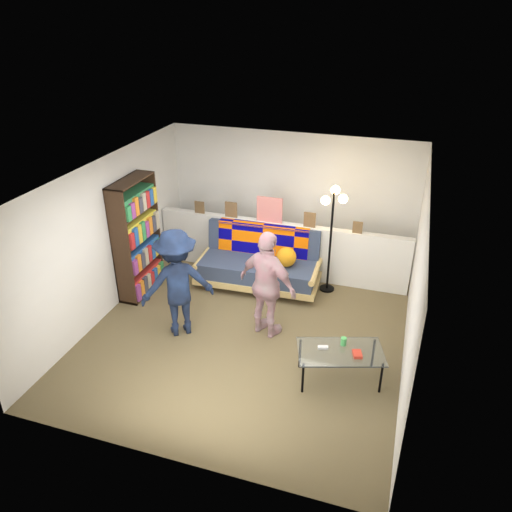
% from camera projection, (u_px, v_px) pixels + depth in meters
% --- Properties ---
extents(ground, '(5.00, 5.00, 0.00)m').
position_uv_depth(ground, '(248.00, 330.00, 7.48)').
color(ground, brown).
rests_on(ground, ground).
extents(room_shell, '(4.60, 5.05, 2.45)m').
position_uv_depth(room_shell, '(258.00, 215.00, 7.11)').
color(room_shell, silver).
rests_on(room_shell, ground).
extents(half_wall_ledge, '(4.45, 0.15, 1.00)m').
position_uv_depth(half_wall_ledge, '(280.00, 249.00, 8.77)').
color(half_wall_ledge, silver).
rests_on(half_wall_ledge, ground).
extents(ledge_decor, '(2.97, 0.02, 0.45)m').
position_uv_depth(ledge_decor, '(268.00, 212.00, 8.51)').
color(ledge_decor, brown).
rests_on(ledge_decor, half_wall_ledge).
extents(futon_sofa, '(2.11, 1.09, 0.89)m').
position_uv_depth(futon_sofa, '(261.00, 262.00, 8.51)').
color(futon_sofa, tan).
rests_on(futon_sofa, ground).
extents(bookshelf, '(0.33, 0.98, 1.96)m').
position_uv_depth(bookshelf, '(137.00, 241.00, 8.09)').
color(bookshelf, black).
rests_on(bookshelf, ground).
extents(coffee_table, '(1.21, 0.89, 0.56)m').
position_uv_depth(coffee_table, '(341.00, 353.00, 6.32)').
color(coffee_table, black).
rests_on(coffee_table, ground).
extents(floor_lamp, '(0.42, 0.34, 1.82)m').
position_uv_depth(floor_lamp, '(333.00, 219.00, 7.95)').
color(floor_lamp, black).
rests_on(floor_lamp, ground).
extents(person_left, '(1.21, 1.11, 1.64)m').
position_uv_depth(person_left, '(177.00, 283.00, 7.09)').
color(person_left, black).
rests_on(person_left, ground).
extents(person_right, '(1.03, 0.72, 1.63)m').
position_uv_depth(person_right, '(268.00, 285.00, 7.05)').
color(person_right, pink).
rests_on(person_right, ground).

